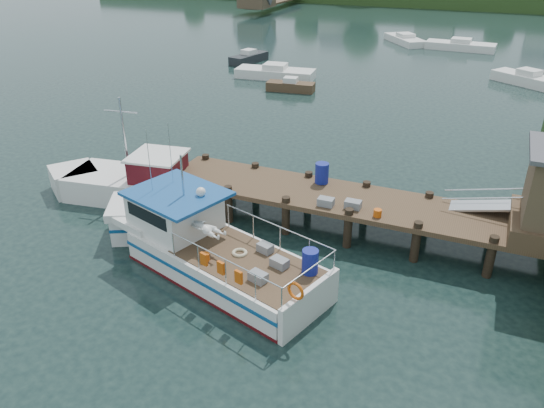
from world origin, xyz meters
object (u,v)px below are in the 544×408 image
at_px(work_boat, 140,183).
at_px(moored_e, 249,58).
at_px(moored_b, 528,79).
at_px(moored_a, 275,73).
at_px(dock, 485,200).
at_px(moored_d, 405,40).
at_px(lobster_boat, 200,244).
at_px(moored_far, 461,46).
at_px(moored_rowboat, 291,86).

xyz_separation_m(work_boat, moored_e, (-7.63, 27.31, -0.30)).
xyz_separation_m(moored_b, moored_e, (-23.54, -1.22, -0.02)).
distance_m(moored_a, moored_e, 6.43).
bearing_deg(work_boat, dock, -4.74).
bearing_deg(dock, moored_b, 86.28).
distance_m(work_boat, moored_e, 28.36).
bearing_deg(work_boat, moored_d, 76.31).
bearing_deg(moored_b, moored_e, -178.32).
bearing_deg(lobster_boat, moored_b, 88.88).
xyz_separation_m(dock, work_boat, (-14.11, -0.94, -1.51)).
height_order(dock, moored_far, dock).
xyz_separation_m(dock, moored_b, (1.79, 27.59, -1.79)).
distance_m(moored_a, moored_d, 20.88).
height_order(dock, moored_rowboat, dock).
xyz_separation_m(lobster_boat, work_boat, (-5.17, 3.62, -0.15)).
relative_size(work_boat, moored_b, 1.57).
xyz_separation_m(moored_a, moored_d, (6.90, 19.71, -0.04)).
height_order(moored_rowboat, moored_b, moored_b).
distance_m(lobster_boat, moored_a, 27.65).
bearing_deg(work_boat, lobster_boat, -43.61).
distance_m(work_boat, moored_a, 22.98).
xyz_separation_m(work_boat, moored_d, (3.81, 42.48, -0.33)).
distance_m(lobster_boat, work_boat, 6.31).
distance_m(lobster_boat, moored_d, 46.12).
relative_size(lobster_boat, moored_a, 1.50).
xyz_separation_m(lobster_boat, moored_a, (-8.26, 26.39, -0.44)).
relative_size(work_boat, moored_rowboat, 2.38).
bearing_deg(dock, moored_far, 96.34).
xyz_separation_m(dock, moored_e, (-21.75, 26.37, -1.81)).
distance_m(moored_far, moored_a, 22.31).
bearing_deg(moored_a, moored_b, 30.45).
distance_m(lobster_boat, moored_rowboat, 23.84).
relative_size(lobster_boat, moored_far, 1.45).
bearing_deg(moored_d, lobster_boat, -94.80).
bearing_deg(moored_e, moored_far, 40.92).
distance_m(work_boat, moored_b, 32.67).
bearing_deg(moored_rowboat, lobster_boat, -53.70).
distance_m(moored_far, moored_b, 14.01).
relative_size(dock, moored_d, 2.64).
bearing_deg(moored_a, lobster_boat, -59.08).
relative_size(moored_d, moored_e, 1.43).
height_order(moored_a, moored_b, moored_b).
distance_m(moored_far, moored_e, 22.10).
xyz_separation_m(dock, moored_rowboat, (-14.59, 18.59, -1.86)).
relative_size(dock, work_boat, 1.89).
bearing_deg(moored_b, work_boat, -120.43).
height_order(moored_far, moored_a, moored_a).
relative_size(moored_far, moored_a, 1.04).
distance_m(moored_far, moored_d, 6.01).
distance_m(work_boat, moored_rowboat, 19.54).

